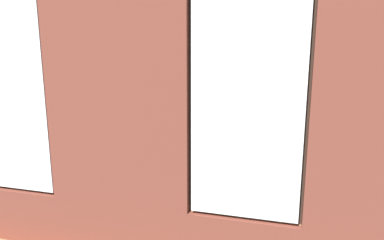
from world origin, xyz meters
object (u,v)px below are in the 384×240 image
(remote_silver, at_px, (217,143))
(tv_flatscreen, at_px, (27,117))
(papasan_chair, at_px, (178,120))
(potted_plant_foreground_right, at_px, (112,107))
(potted_plant_mid_room_small, at_px, (227,135))
(media_console, at_px, (30,149))
(potted_plant_between_couches, at_px, (238,171))
(couch_left, at_px, (363,176))
(cup_ceramic, at_px, (213,139))
(candle_jar, at_px, (188,139))
(couch_by_window, at_px, (113,192))
(coffee_table, at_px, (213,144))
(potted_plant_near_tv, at_px, (7,139))
(remote_gray, at_px, (236,140))
(table_plant_small, at_px, (204,133))

(remote_silver, bearing_deg, tv_flatscreen, 67.79)
(papasan_chair, bearing_deg, potted_plant_foreground_right, -7.71)
(remote_silver, xyz_separation_m, tv_flatscreen, (3.26, 0.64, 0.41))
(potted_plant_mid_room_small, bearing_deg, papasan_chair, -28.57)
(media_console, bearing_deg, potted_plant_foreground_right, -96.85)
(potted_plant_mid_room_small, bearing_deg, potted_plant_between_couches, 101.58)
(couch_left, xyz_separation_m, remote_silver, (2.13, -0.75, 0.09))
(cup_ceramic, relative_size, candle_jar, 0.75)
(media_console, relative_size, potted_plant_mid_room_small, 2.32)
(cup_ceramic, relative_size, potted_plant_between_couches, 0.08)
(couch_by_window, distance_m, cup_ceramic, 2.35)
(cup_ceramic, xyz_separation_m, potted_plant_foreground_right, (2.86, -1.74, 0.17))
(coffee_table, xyz_separation_m, potted_plant_between_couches, (-0.73, 2.18, 0.35))
(papasan_chair, bearing_deg, tv_flatscreen, 47.62)
(couch_by_window, xyz_separation_m, remote_silver, (-0.83, -2.11, 0.09))
(couch_left, bearing_deg, remote_silver, -111.93)
(papasan_chair, bearing_deg, coffee_table, 126.27)
(candle_jar, height_order, potted_plant_foreground_right, potted_plant_foreground_right)
(potted_plant_near_tv, bearing_deg, remote_gray, -147.05)
(coffee_table, relative_size, tv_flatscreen, 1.43)
(tv_flatscreen, bearing_deg, coffee_table, -166.51)
(candle_jar, bearing_deg, potted_plant_near_tv, 37.41)
(table_plant_small, height_order, remote_silver, table_plant_small)
(media_console, xyz_separation_m, potted_plant_mid_room_small, (-3.27, -1.60, 0.09))
(media_console, bearing_deg, couch_by_window, 148.80)
(couch_by_window, height_order, remote_gray, couch_by_window)
(potted_plant_mid_room_small, bearing_deg, media_console, 26.02)
(potted_plant_mid_room_small, bearing_deg, remote_silver, 89.36)
(candle_jar, relative_size, potted_plant_near_tv, 0.10)
(couch_by_window, xyz_separation_m, potted_plant_near_tv, (1.88, -0.44, 0.41))
(cup_ceramic, xyz_separation_m, tv_flatscreen, (3.16, 0.76, 0.38))
(potted_plant_between_couches, bearing_deg, table_plant_small, -68.33)
(remote_silver, relative_size, media_console, 0.15)
(tv_flatscreen, distance_m, potted_plant_near_tv, 1.18)
(coffee_table, relative_size, potted_plant_near_tv, 1.22)
(couch_left, bearing_deg, candle_jar, -108.33)
(table_plant_small, relative_size, media_console, 0.20)
(remote_silver, height_order, tv_flatscreen, tv_flatscreen)
(media_console, bearing_deg, tv_flatscreen, -90.00)
(table_plant_small, distance_m, papasan_chair, 1.68)
(papasan_chair, xyz_separation_m, potted_plant_foreground_right, (1.76, -0.24, 0.18))
(candle_jar, relative_size, papasan_chair, 0.10)
(coffee_table, bearing_deg, media_console, 13.54)
(remote_gray, bearing_deg, table_plant_small, -78.24)
(remote_gray, relative_size, papasan_chair, 0.15)
(couch_left, relative_size, tv_flatscreen, 2.03)
(cup_ceramic, bearing_deg, remote_silver, 130.74)
(couch_by_window, bearing_deg, coffee_table, -108.02)
(papasan_chair, bearing_deg, candle_jar, 112.86)
(cup_ceramic, distance_m, tv_flatscreen, 3.27)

